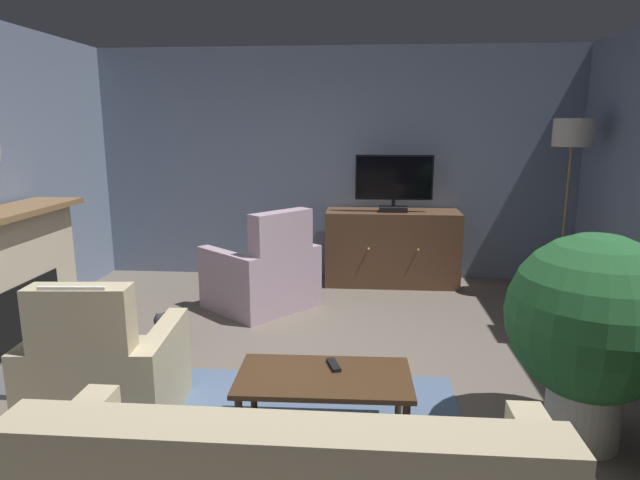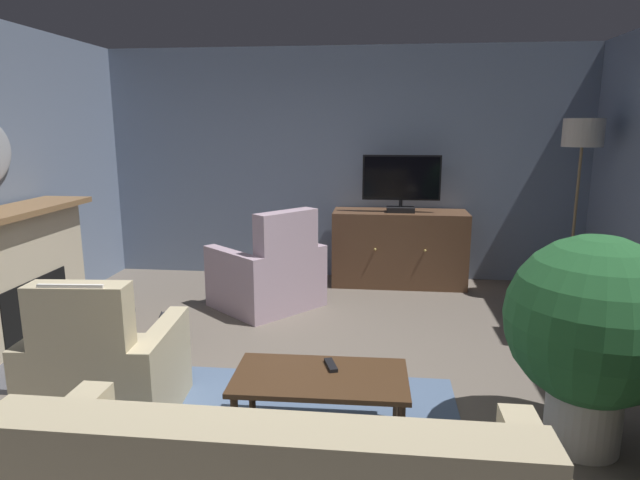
{
  "view_description": "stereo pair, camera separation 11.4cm",
  "coord_description": "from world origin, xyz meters",
  "px_view_note": "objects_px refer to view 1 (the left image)",
  "views": [
    {
      "loc": [
        0.34,
        -3.29,
        1.85
      ],
      "look_at": [
        0.05,
        0.29,
        1.08
      ],
      "focal_mm": 30.25,
      "sensor_mm": 36.0,
      "label": 1
    },
    {
      "loc": [
        0.45,
        -3.28,
        1.85
      ],
      "look_at": [
        0.05,
        0.29,
        1.08
      ],
      "focal_mm": 30.25,
      "sensor_mm": 36.0,
      "label": 2
    }
  ],
  "objects_px": {
    "potted_plant_on_hearth_side": "(592,323)",
    "television": "(394,182)",
    "floor_lamp": "(571,153)",
    "armchair_facing_sofa": "(264,276)",
    "cat": "(167,329)",
    "tv_cabinet": "(392,249)",
    "tv_remote": "(334,365)",
    "armchair_by_fireplace": "(106,377)",
    "fireplace": "(9,284)",
    "coffee_table": "(324,382)"
  },
  "relations": [
    {
      "from": "tv_cabinet",
      "to": "tv_remote",
      "type": "height_order",
      "value": "tv_cabinet"
    },
    {
      "from": "cat",
      "to": "armchair_facing_sofa",
      "type": "bearing_deg",
      "value": 52.06
    },
    {
      "from": "floor_lamp",
      "to": "armchair_facing_sofa",
      "type": "bearing_deg",
      "value": -170.06
    },
    {
      "from": "armchair_by_fireplace",
      "to": "potted_plant_on_hearth_side",
      "type": "relative_size",
      "value": 0.79
    },
    {
      "from": "fireplace",
      "to": "armchair_facing_sofa",
      "type": "distance_m",
      "value": 2.27
    },
    {
      "from": "coffee_table",
      "to": "cat",
      "type": "relative_size",
      "value": 1.83
    },
    {
      "from": "television",
      "to": "tv_remote",
      "type": "height_order",
      "value": "television"
    },
    {
      "from": "television",
      "to": "armchair_by_fireplace",
      "type": "distance_m",
      "value": 3.84
    },
    {
      "from": "floor_lamp",
      "to": "cat",
      "type": "bearing_deg",
      "value": -159.28
    },
    {
      "from": "tv_cabinet",
      "to": "coffee_table",
      "type": "bearing_deg",
      "value": -99.69
    },
    {
      "from": "cat",
      "to": "armchair_by_fireplace",
      "type": "bearing_deg",
      "value": -84.51
    },
    {
      "from": "coffee_table",
      "to": "armchair_by_fireplace",
      "type": "distance_m",
      "value": 1.37
    },
    {
      "from": "coffee_table",
      "to": "floor_lamp",
      "type": "height_order",
      "value": "floor_lamp"
    },
    {
      "from": "tv_remote",
      "to": "floor_lamp",
      "type": "xyz_separation_m",
      "value": [
        2.3,
        2.77,
        1.15
      ]
    },
    {
      "from": "fireplace",
      "to": "television",
      "type": "relative_size",
      "value": 1.99
    },
    {
      "from": "fireplace",
      "to": "coffee_table",
      "type": "xyz_separation_m",
      "value": [
        2.71,
        -1.15,
        -0.19
      ]
    },
    {
      "from": "potted_plant_on_hearth_side",
      "to": "television",
      "type": "bearing_deg",
      "value": 107.05
    },
    {
      "from": "potted_plant_on_hearth_side",
      "to": "tv_cabinet",
      "type": "bearing_deg",
      "value": 106.78
    },
    {
      "from": "tv_cabinet",
      "to": "potted_plant_on_hearth_side",
      "type": "relative_size",
      "value": 1.22
    },
    {
      "from": "cat",
      "to": "floor_lamp",
      "type": "height_order",
      "value": "floor_lamp"
    },
    {
      "from": "fireplace",
      "to": "floor_lamp",
      "type": "xyz_separation_m",
      "value": [
        5.07,
        1.74,
        1.02
      ]
    },
    {
      "from": "armchair_by_fireplace",
      "to": "floor_lamp",
      "type": "xyz_separation_m",
      "value": [
        3.72,
        2.83,
        1.25
      ]
    },
    {
      "from": "television",
      "to": "armchair_by_fireplace",
      "type": "relative_size",
      "value": 0.88
    },
    {
      "from": "tv_remote",
      "to": "floor_lamp",
      "type": "relative_size",
      "value": 0.09
    },
    {
      "from": "fireplace",
      "to": "coffee_table",
      "type": "distance_m",
      "value": 2.95
    },
    {
      "from": "armchair_by_fireplace",
      "to": "television",
      "type": "bearing_deg",
      "value": 58.91
    },
    {
      "from": "fireplace",
      "to": "floor_lamp",
      "type": "bearing_deg",
      "value": 18.92
    },
    {
      "from": "coffee_table",
      "to": "potted_plant_on_hearth_side",
      "type": "height_order",
      "value": "potted_plant_on_hearth_side"
    },
    {
      "from": "tv_cabinet",
      "to": "floor_lamp",
      "type": "height_order",
      "value": "floor_lamp"
    },
    {
      "from": "fireplace",
      "to": "tv_remote",
      "type": "xyz_separation_m",
      "value": [
        2.76,
        -1.03,
        -0.14
      ]
    },
    {
      "from": "coffee_table",
      "to": "floor_lamp",
      "type": "bearing_deg",
      "value": 50.79
    },
    {
      "from": "cat",
      "to": "fireplace",
      "type": "bearing_deg",
      "value": -167.0
    },
    {
      "from": "floor_lamp",
      "to": "fireplace",
      "type": "bearing_deg",
      "value": -161.08
    },
    {
      "from": "fireplace",
      "to": "potted_plant_on_hearth_side",
      "type": "relative_size",
      "value": 1.38
    },
    {
      "from": "tv_remote",
      "to": "cat",
      "type": "distance_m",
      "value": 2.05
    },
    {
      "from": "fireplace",
      "to": "armchair_by_fireplace",
      "type": "bearing_deg",
      "value": -39.14
    },
    {
      "from": "tv_remote",
      "to": "armchair_facing_sofa",
      "type": "distance_m",
      "value": 2.37
    },
    {
      "from": "armchair_by_fireplace",
      "to": "tv_cabinet",
      "type": "bearing_deg",
      "value": 59.33
    },
    {
      "from": "cat",
      "to": "coffee_table",
      "type": "bearing_deg",
      "value": -43.68
    },
    {
      "from": "cat",
      "to": "floor_lamp",
      "type": "relative_size",
      "value": 0.3
    },
    {
      "from": "tv_cabinet",
      "to": "armchair_by_fireplace",
      "type": "relative_size",
      "value": 1.54
    },
    {
      "from": "armchair_by_fireplace",
      "to": "armchair_facing_sofa",
      "type": "bearing_deg",
      "value": 75.91
    },
    {
      "from": "fireplace",
      "to": "armchair_by_fireplace",
      "type": "height_order",
      "value": "fireplace"
    },
    {
      "from": "potted_plant_on_hearth_side",
      "to": "floor_lamp",
      "type": "bearing_deg",
      "value": 73.6
    },
    {
      "from": "coffee_table",
      "to": "potted_plant_on_hearth_side",
      "type": "xyz_separation_m",
      "value": [
        1.53,
        0.09,
        0.38
      ]
    },
    {
      "from": "coffee_table",
      "to": "fireplace",
      "type": "bearing_deg",
      "value": 157.05
    },
    {
      "from": "television",
      "to": "coffee_table",
      "type": "distance_m",
      "value": 3.41
    },
    {
      "from": "television",
      "to": "coffee_table",
      "type": "xyz_separation_m",
      "value": [
        -0.56,
        -3.25,
        -0.86
      ]
    },
    {
      "from": "tv_cabinet",
      "to": "cat",
      "type": "xyz_separation_m",
      "value": [
        -2.06,
        -1.87,
        -0.32
      ]
    },
    {
      "from": "tv_cabinet",
      "to": "floor_lamp",
      "type": "relative_size",
      "value": 0.8
    }
  ]
}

